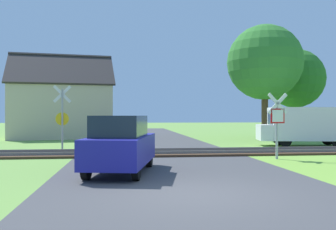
{
  "coord_description": "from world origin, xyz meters",
  "views": [
    {
      "loc": [
        -1.64,
        -8.34,
        1.8
      ],
      "look_at": [
        0.5,
        9.68,
        1.8
      ],
      "focal_mm": 40.0,
      "sensor_mm": 36.0,
      "label": 1
    }
  ],
  "objects_px": {
    "stop_sign_near": "(277,120)",
    "mail_truck": "(304,125)",
    "house": "(62,109)",
    "tree_far": "(295,79)",
    "tree_right": "(265,63)",
    "crossing_sign_far": "(62,115)",
    "parked_car": "(121,144)"
  },
  "relations": [
    {
      "from": "crossing_sign_far",
      "to": "parked_car",
      "type": "height_order",
      "value": "crossing_sign_far"
    },
    {
      "from": "stop_sign_near",
      "to": "parked_car",
      "type": "xyz_separation_m",
      "value": [
        -6.29,
        -2.9,
        -0.68
      ]
    },
    {
      "from": "tree_right",
      "to": "tree_far",
      "type": "relative_size",
      "value": 1.15
    },
    {
      "from": "parked_car",
      "to": "tree_right",
      "type": "bearing_deg",
      "value": 65.5
    },
    {
      "from": "tree_right",
      "to": "parked_car",
      "type": "relative_size",
      "value": 1.94
    },
    {
      "from": "tree_far",
      "to": "parked_car",
      "type": "xyz_separation_m",
      "value": [
        -13.84,
        -17.08,
        -3.85
      ]
    },
    {
      "from": "house",
      "to": "crossing_sign_far",
      "type": "bearing_deg",
      "value": -88.84
    },
    {
      "from": "crossing_sign_far",
      "to": "parked_car",
      "type": "bearing_deg",
      "value": -82.87
    },
    {
      "from": "tree_right",
      "to": "tree_far",
      "type": "xyz_separation_m",
      "value": [
        3.79,
        3.19,
        -0.79
      ]
    },
    {
      "from": "crossing_sign_far",
      "to": "mail_truck",
      "type": "distance_m",
      "value": 13.51
    },
    {
      "from": "crossing_sign_far",
      "to": "tree_right",
      "type": "relative_size",
      "value": 0.4
    },
    {
      "from": "parked_car",
      "to": "house",
      "type": "bearing_deg",
      "value": 115.83
    },
    {
      "from": "tree_far",
      "to": "parked_car",
      "type": "distance_m",
      "value": 22.32
    },
    {
      "from": "tree_right",
      "to": "house",
      "type": "bearing_deg",
      "value": 162.22
    },
    {
      "from": "stop_sign_near",
      "to": "mail_truck",
      "type": "height_order",
      "value": "stop_sign_near"
    },
    {
      "from": "tree_right",
      "to": "tree_far",
      "type": "bearing_deg",
      "value": 40.1
    },
    {
      "from": "tree_far",
      "to": "mail_truck",
      "type": "relative_size",
      "value": 1.38
    },
    {
      "from": "house",
      "to": "mail_truck",
      "type": "relative_size",
      "value": 1.66
    },
    {
      "from": "house",
      "to": "tree_far",
      "type": "height_order",
      "value": "tree_far"
    },
    {
      "from": "house",
      "to": "parked_car",
      "type": "height_order",
      "value": "house"
    },
    {
      "from": "tree_right",
      "to": "mail_truck",
      "type": "xyz_separation_m",
      "value": [
        0.42,
        -5.0,
        -4.29
      ]
    },
    {
      "from": "tree_far",
      "to": "tree_right",
      "type": "bearing_deg",
      "value": -139.9
    },
    {
      "from": "house",
      "to": "tree_far",
      "type": "bearing_deg",
      "value": -12.98
    },
    {
      "from": "mail_truck",
      "to": "parked_car",
      "type": "relative_size",
      "value": 1.22
    },
    {
      "from": "stop_sign_near",
      "to": "crossing_sign_far",
      "type": "distance_m",
      "value": 10.12
    },
    {
      "from": "tree_right",
      "to": "tree_far",
      "type": "height_order",
      "value": "tree_right"
    },
    {
      "from": "stop_sign_near",
      "to": "mail_truck",
      "type": "relative_size",
      "value": 0.52
    },
    {
      "from": "stop_sign_near",
      "to": "tree_far",
      "type": "distance_m",
      "value": 16.37
    },
    {
      "from": "stop_sign_near",
      "to": "mail_truck",
      "type": "bearing_deg",
      "value": -130.09
    },
    {
      "from": "stop_sign_near",
      "to": "tree_far",
      "type": "bearing_deg",
      "value": -123.2
    },
    {
      "from": "stop_sign_near",
      "to": "crossing_sign_far",
      "type": "relative_size",
      "value": 0.83
    },
    {
      "from": "crossing_sign_far",
      "to": "tree_far",
      "type": "distance_m",
      "value": 19.71
    }
  ]
}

